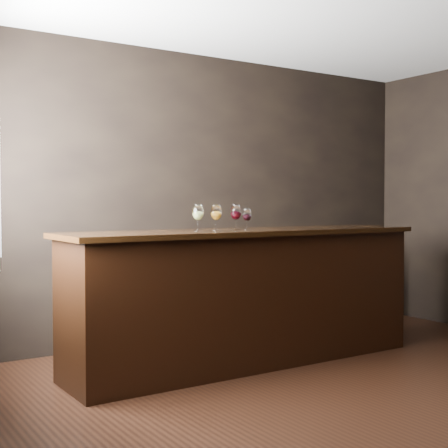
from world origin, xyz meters
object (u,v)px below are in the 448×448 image
glass_white (198,213)px  glass_red_b (247,215)px  glass_amber (216,213)px  glass_red_a (236,213)px  bar_counter (247,299)px  back_bar_shelf (266,288)px

glass_white → glass_red_b: size_ratio=1.22×
glass_amber → glass_red_a: bearing=-12.4°
bar_counter → glass_red_a: 0.74m
bar_counter → glass_amber: glass_amber is taller
glass_red_a → glass_red_b: 0.15m
back_bar_shelf → glass_amber: glass_amber is taller
back_bar_shelf → glass_amber: (-1.18, -0.90, 0.80)m
glass_white → glass_red_a: bearing=-5.6°
bar_counter → glass_amber: size_ratio=14.79×
glass_red_a → glass_red_b: (0.14, 0.04, -0.02)m
glass_red_a → bar_counter: bearing=15.2°
glass_amber → glass_red_b: glass_amber is taller
bar_counter → back_bar_shelf: bearing=45.5°
bar_counter → glass_red_a: (-0.14, -0.04, 0.72)m
bar_counter → glass_red_b: glass_red_b is taller
bar_counter → glass_red_b: size_ratio=17.78×
back_bar_shelf → glass_red_a: (-1.01, -0.94, 0.80)m
bar_counter → glass_amber: bearing=179.8°
bar_counter → glass_white: bearing=-179.9°
bar_counter → glass_red_a: glass_red_a is taller
back_bar_shelf → glass_red_b: size_ratio=14.81×
bar_counter → glass_red_a: size_ratio=14.66×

